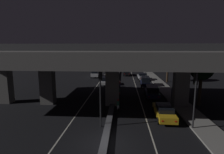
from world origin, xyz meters
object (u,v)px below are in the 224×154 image
car_white_lead_oncoming (106,81)px  pedestrian_on_sidewalk (173,93)px  car_dark_blue_second (152,91)px  motorcycle_red_filtering_mid (119,92)px  car_silver_fourth (142,77)px  traffic_light_left_of_median (101,87)px  car_black_fifth (127,73)px  street_lamp (145,56)px  car_dark_blue_third (145,81)px  car_taxi_yellow_lead (164,111)px  motorcycle_blue_filtering_far (120,84)px  traffic_light_right_of_median (195,91)px  car_taxi_yellow_fourth_oncoming (105,66)px  motorcycle_white_filtering_near (118,106)px  car_white_second_oncoming (95,73)px  car_taxi_yellow_third_oncoming (102,69)px

car_white_lead_oncoming → pedestrian_on_sidewalk: (10.62, -9.47, 0.11)m
car_dark_blue_second → motorcycle_red_filtering_mid: car_dark_blue_second is taller
car_dark_blue_second → car_silver_fourth: size_ratio=1.09×
traffic_light_left_of_median → car_black_fifth: (2.95, 31.59, -3.03)m
car_silver_fourth → car_white_lead_oncoming: 9.65m
street_lamp → car_dark_blue_third: 17.18m
car_taxi_yellow_lead → car_white_lead_oncoming: car_white_lead_oncoming is taller
car_white_lead_oncoming → motorcycle_blue_filtering_far: size_ratio=2.53×
car_dark_blue_second → motorcycle_blue_filtering_far: (-5.01, 6.14, -0.27)m
motorcycle_blue_filtering_far → pedestrian_on_sidewalk: size_ratio=1.08×
traffic_light_right_of_median → car_taxi_yellow_fourth_oncoming: (-13.25, 49.55, -2.83)m
car_silver_fourth → street_lamp: bearing=-12.6°
car_white_lead_oncoming → motorcycle_blue_filtering_far: bearing=46.7°
car_dark_blue_second → motorcycle_white_filtering_near: size_ratio=2.39×
car_dark_blue_second → motorcycle_red_filtering_mid: (-4.94, 0.08, -0.25)m
car_black_fifth → car_taxi_yellow_fourth_oncoming: 19.58m
car_taxi_yellow_lead → car_dark_blue_second: 8.06m
car_dark_blue_second → car_silver_fourth: bearing=2.5°
car_dark_blue_second → traffic_light_left_of_median: bearing=151.2°
car_dark_blue_second → car_taxi_yellow_fourth_oncoming: (-11.24, 39.13, -0.13)m
car_white_second_oncoming → car_taxi_yellow_fourth_oncoming: car_white_second_oncoming is taller
traffic_light_right_of_median → motorcycle_white_filtering_near: (-6.92, 4.32, -3.00)m
street_lamp → car_white_lead_oncoming: size_ratio=1.93×
car_taxi_yellow_fourth_oncoming → car_dark_blue_third: bearing=21.5°
car_taxi_yellow_lead → car_silver_fourth: (0.08, 22.16, 0.09)m
motorcycle_white_filtering_near → car_white_second_oncoming: bearing=11.5°
car_dark_blue_third → car_taxi_yellow_fourth_oncoming: 33.42m
car_silver_fourth → motorcycle_blue_filtering_far: size_ratio=2.45×
motorcycle_white_filtering_near → car_silver_fourth: bearing=-17.6°
car_taxi_yellow_lead → car_taxi_yellow_third_oncoming: size_ratio=1.01×
traffic_light_right_of_median → car_black_fifth: 32.18m
car_black_fifth → motorcycle_red_filtering_mid: 21.13m
car_dark_blue_second → motorcycle_white_filtering_near: (-4.91, -6.10, -0.30)m
traffic_light_left_of_median → car_taxi_yellow_third_oncoming: traffic_light_left_of_median is taller
pedestrian_on_sidewalk → traffic_light_left_of_median: bearing=-134.0°
car_dark_blue_second → motorcycle_red_filtering_mid: 4.94m
street_lamp → car_white_second_oncoming: 15.24m
traffic_light_right_of_median → car_taxi_yellow_fourth_oncoming: 51.37m
street_lamp → car_white_lead_oncoming: street_lamp is taller
traffic_light_left_of_median → car_white_second_oncoming: (-5.07, 28.32, -2.77)m
pedestrian_on_sidewalk → car_dark_blue_second: bearing=161.7°
car_white_lead_oncoming → motorcycle_white_filtering_near: 14.95m
car_dark_blue_third → car_white_second_oncoming: size_ratio=0.88×
car_black_fifth → car_taxi_yellow_third_oncoming: size_ratio=0.90×
street_lamp → car_black_fifth: (-5.25, -3.07, -4.25)m
street_lamp → car_silver_fourth: bearing=-99.8°
traffic_light_left_of_median → car_black_fifth: size_ratio=1.29×
car_taxi_yellow_third_oncoming → street_lamp: bearing=62.3°
motorcycle_red_filtering_mid → pedestrian_on_sidewalk: size_ratio=1.23×
car_taxi_yellow_fourth_oncoming → car_dark_blue_second: bearing=18.0°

